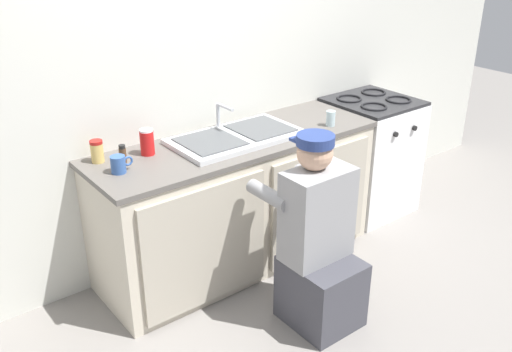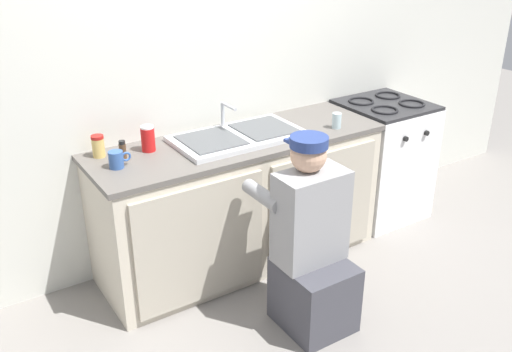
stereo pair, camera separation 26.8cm
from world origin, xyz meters
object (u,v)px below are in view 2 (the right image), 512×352
at_px(sink_double_basin, 238,136).
at_px(plumber_person, 311,251).
at_px(soda_cup_red, 148,139).
at_px(coffee_mug, 117,159).
at_px(stove_range, 381,159).
at_px(spice_bottle_pepper, 123,150).
at_px(condiment_jar, 98,146).
at_px(water_glass, 337,121).

height_order(sink_double_basin, plumber_person, plumber_person).
height_order(soda_cup_red, coffee_mug, soda_cup_red).
height_order(stove_range, plumber_person, plumber_person).
xyz_separation_m(spice_bottle_pepper, soda_cup_red, (0.17, 0.02, 0.02)).
relative_size(condiment_jar, soda_cup_red, 0.84).
distance_m(stove_range, condiment_jar, 2.12).
height_order(spice_bottle_pepper, water_glass, spice_bottle_pepper).
xyz_separation_m(plumber_person, condiment_jar, (-0.81, 0.95, 0.47)).
xyz_separation_m(stove_range, plumber_person, (-1.25, -0.76, 0.02)).
relative_size(stove_range, condiment_jar, 6.99).
xyz_separation_m(sink_double_basin, stove_range, (1.25, -0.00, -0.44)).
relative_size(stove_range, spice_bottle_pepper, 8.53).
height_order(plumber_person, spice_bottle_pepper, plumber_person).
bearing_deg(stove_range, coffee_mug, -179.66).
height_order(spice_bottle_pepper, coffee_mug, spice_bottle_pepper).
xyz_separation_m(sink_double_basin, spice_bottle_pepper, (-0.70, 0.09, 0.03)).
distance_m(spice_bottle_pepper, soda_cup_red, 0.17).
distance_m(sink_double_basin, stove_range, 1.32).
bearing_deg(condiment_jar, stove_range, -5.31).
bearing_deg(sink_double_basin, plumber_person, -90.26).
bearing_deg(spice_bottle_pepper, stove_range, -2.85).
height_order(plumber_person, condiment_jar, plumber_person).
bearing_deg(plumber_person, condiment_jar, 130.43).
bearing_deg(stove_range, soda_cup_red, 176.10).
bearing_deg(plumber_person, coffee_mug, 136.15).
distance_m(spice_bottle_pepper, coffee_mug, 0.13).
xyz_separation_m(plumber_person, soda_cup_red, (-0.53, 0.88, 0.48)).
height_order(condiment_jar, water_glass, condiment_jar).
bearing_deg(sink_double_basin, coffee_mug, -178.97).
xyz_separation_m(condiment_jar, coffee_mug, (0.03, -0.20, -0.02)).
xyz_separation_m(sink_double_basin, condiment_jar, (-0.81, 0.19, 0.05)).
bearing_deg(stove_range, water_glass, -164.21).
distance_m(condiment_jar, spice_bottle_pepper, 0.14).
xyz_separation_m(plumber_person, coffee_mug, (-0.78, 0.74, 0.45)).
height_order(plumber_person, water_glass, plumber_person).
distance_m(plumber_person, spice_bottle_pepper, 1.19).
height_order(sink_double_basin, condiment_jar, sink_double_basin).
xyz_separation_m(condiment_jar, soda_cup_red, (0.27, -0.07, 0.01)).
bearing_deg(plumber_person, spice_bottle_pepper, 129.35).
relative_size(stove_range, water_glass, 8.95).
relative_size(sink_double_basin, water_glass, 8.00).
bearing_deg(sink_double_basin, stove_range, -0.10).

